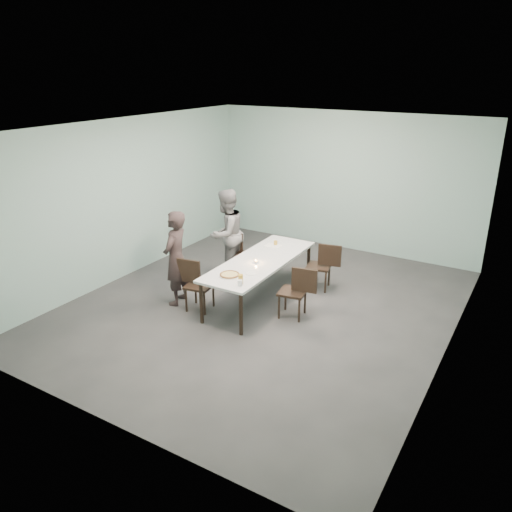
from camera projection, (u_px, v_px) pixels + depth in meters
The scene contains 16 objects.
ground at pixel (263, 306), 8.58m from camera, with size 7.00×7.00×0.00m, color #333335.
room_shell at pixel (263, 191), 7.85m from camera, with size 6.02×7.02×3.01m.
table at pixel (260, 263), 8.59m from camera, with size 0.93×2.61×0.75m.
chair_near_left at pixel (195, 281), 8.34m from camera, with size 0.64×0.48×0.87m.
chair_far_left at pixel (238, 251), 9.68m from camera, with size 0.63×0.46×0.87m.
chair_near_right at pixel (297, 289), 8.05m from camera, with size 0.64×0.48×0.87m.
chair_far_right at pixel (323, 263), 9.08m from camera, with size 0.65×0.50×0.87m.
diner_near at pixel (176, 258), 8.44m from camera, with size 0.60×0.39×1.65m, color black.
diner_far at pixel (226, 234), 9.55m from camera, with size 0.84×0.65×1.72m, color slate.
pizza at pixel (230, 275), 7.91m from camera, with size 0.34×0.34×0.04m.
side_plate at pixel (251, 273), 8.00m from camera, with size 0.18×0.18×0.01m, color white.
beer_glass at pixel (241, 279), 7.61m from camera, with size 0.08×0.08×0.15m, color gold.
water_tumbler at pixel (240, 283), 7.55m from camera, with size 0.08×0.08×0.09m, color silver.
tealight at pixel (256, 262), 8.42m from camera, with size 0.06×0.06×0.05m.
amber_tumbler at pixel (276, 243), 9.26m from camera, with size 0.07×0.07×0.08m, color gold.
menu at pixel (273, 246), 9.23m from camera, with size 0.30×0.22×0.01m, color silver.
Camera 1 is at (3.85, -6.67, 3.89)m, focal length 35.00 mm.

